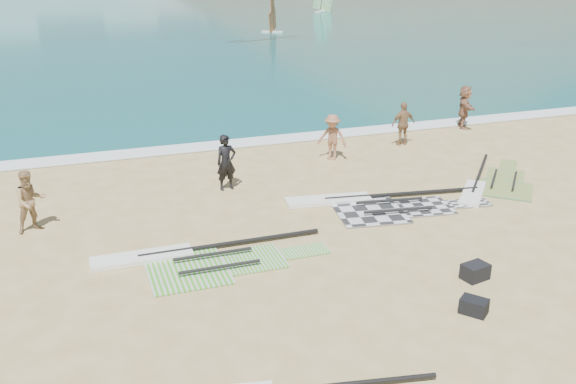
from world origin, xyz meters
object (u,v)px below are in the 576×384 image
object	(u,v)px
rig_green	(194,259)
beachgoer_mid	(332,137)
rig_orange	(490,185)
beachgoer_left	(30,201)
beachgoer_right	(464,107)
gear_bag_far	(474,306)
person_wetsuit	(226,162)
rig_grey	(373,204)
beachgoer_back	(403,124)
gear_bag_near	(475,272)

from	to	relation	value
rig_green	beachgoer_mid	xyz separation A→B (m)	(6.60, 6.60, 0.81)
rig_green	rig_orange	bearing A→B (deg)	11.53
beachgoer_left	beachgoer_right	xyz separation A→B (m)	(17.69, 5.54, 0.05)
gear_bag_far	person_wetsuit	distance (m)	9.81
rig_grey	beachgoer_left	xyz separation A→B (m)	(-9.83, 1.44, 0.84)
beachgoer_back	beachgoer_right	size ratio (longest dim) A/B	0.93
beachgoer_back	beachgoer_right	distance (m)	4.10
rig_orange	gear_bag_near	size ratio (longest dim) A/B	7.47
beachgoer_back	beachgoer_right	world-z (taller)	beachgoer_right
beachgoer_mid	beachgoer_back	bearing A→B (deg)	55.06
person_wetsuit	beachgoer_right	size ratio (longest dim) A/B	0.98
rig_grey	rig_orange	world-z (taller)	rig_grey
rig_green	beachgoer_right	xyz separation A→B (m)	(13.85, 8.88, 0.89)
beachgoer_back	beachgoer_left	bearing A→B (deg)	14.36
person_wetsuit	gear_bag_near	bearing A→B (deg)	-70.89
gear_bag_near	beachgoer_left	size ratio (longest dim) A/B	0.34
rig_grey	beachgoer_right	size ratio (longest dim) A/B	3.38
beachgoer_left	beachgoer_mid	distance (m)	10.94
gear_bag_near	beachgoer_mid	distance (m)	9.79
beachgoer_mid	beachgoer_right	xyz separation A→B (m)	(7.25, 2.28, 0.08)
rig_green	gear_bag_far	size ratio (longest dim) A/B	10.66
rig_orange	rig_grey	bearing A→B (deg)	134.08
rig_grey	rig_orange	bearing A→B (deg)	11.28
rig_grey	beachgoer_back	world-z (taller)	beachgoer_back
rig_orange	beachgoer_right	xyz separation A→B (m)	(3.41, 6.75, 0.89)
rig_green	beachgoer_right	world-z (taller)	beachgoer_right
gear_bag_far	beachgoer_left	size ratio (longest dim) A/B	0.32
rig_green	rig_orange	world-z (taller)	rig_green
rig_green	gear_bag_near	bearing A→B (deg)	-27.07
gear_bag_near	beachgoer_back	world-z (taller)	beachgoer_back
beachgoer_mid	gear_bag_near	bearing A→B (deg)	-50.69
beachgoer_back	beachgoer_right	xyz separation A→B (m)	(3.83, 1.47, 0.06)
rig_green	beachgoer_back	bearing A→B (deg)	36.45
beachgoer_right	person_wetsuit	bearing A→B (deg)	131.05
beachgoer_left	beachgoer_back	distance (m)	14.45
gear_bag_far	beachgoer_back	size ratio (longest dim) A/B	0.33
rig_green	rig_grey	bearing A→B (deg)	17.61
beachgoer_left	beachgoer_back	xyz separation A→B (m)	(13.86, 4.06, -0.01)
beachgoer_left	beachgoer_mid	world-z (taller)	beachgoer_left
beachgoer_right	beachgoer_back	bearing A→B (deg)	132.90
rig_grey	rig_green	size ratio (longest dim) A/B	1.04
person_wetsuit	rig_grey	bearing A→B (deg)	-44.70
person_wetsuit	beachgoer_back	world-z (taller)	person_wetsuit
gear_bag_near	person_wetsuit	size ratio (longest dim) A/B	0.33
rig_grey	beachgoer_right	bearing A→B (deg)	49.86
gear_bag_far	gear_bag_near	bearing A→B (deg)	54.51
rig_orange	gear_bag_near	world-z (taller)	gear_bag_near
rig_orange	beachgoer_back	xyz separation A→B (m)	(-0.42, 5.27, 0.83)
rig_green	gear_bag_near	xyz separation A→B (m)	(6.18, -3.16, 0.14)
person_wetsuit	gear_bag_far	bearing A→B (deg)	-79.31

